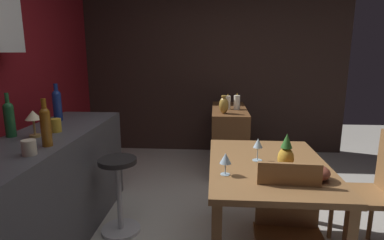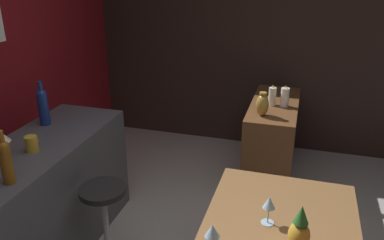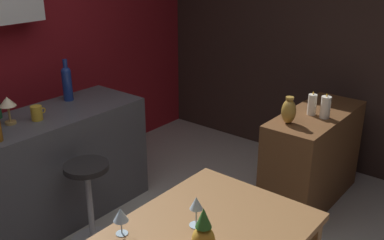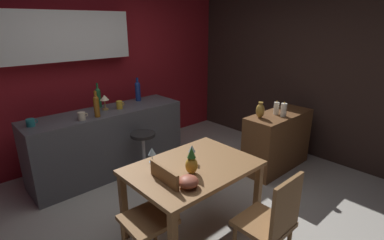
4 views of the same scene
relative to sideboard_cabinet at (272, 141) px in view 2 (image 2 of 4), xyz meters
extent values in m
cube|color=#33231E|center=(0.83, 0.43, 0.89)|extent=(0.10, 4.40, 2.60)
cube|color=olive|center=(-1.83, -0.20, 0.31)|extent=(1.20, 0.85, 0.04)
cube|color=olive|center=(-1.28, 0.17, -0.06)|extent=(0.06, 0.06, 0.70)
cube|color=olive|center=(-1.28, -0.58, -0.06)|extent=(0.06, 0.06, 0.70)
cube|color=#4C4C51|center=(-1.84, 1.51, 0.04)|extent=(2.10, 0.60, 0.90)
cube|color=brown|center=(0.00, 0.00, 0.00)|extent=(1.10, 0.44, 0.82)
cylinder|color=#262323|center=(-1.61, 0.99, 0.24)|extent=(0.32, 0.32, 0.04)
cylinder|color=silver|center=(-1.61, 0.99, -0.09)|extent=(0.04, 0.04, 0.63)
cone|color=silver|center=(-2.07, 0.12, 0.44)|extent=(0.08, 0.08, 0.07)
cylinder|color=silver|center=(-1.77, -0.13, 0.33)|extent=(0.07, 0.07, 0.00)
cylinder|color=silver|center=(-1.77, -0.13, 0.38)|extent=(0.01, 0.01, 0.10)
cone|color=silver|center=(-1.77, -0.13, 0.47)|extent=(0.07, 0.07, 0.07)
ellipsoid|color=gold|center=(-1.94, -0.30, 0.41)|extent=(0.11, 0.11, 0.15)
cone|color=#2D6B28|center=(-1.94, -0.30, 0.53)|extent=(0.08, 0.08, 0.10)
cylinder|color=navy|center=(-1.23, 1.67, 0.61)|extent=(0.08, 0.08, 0.25)
sphere|color=navy|center=(-1.23, 1.67, 0.74)|extent=(0.08, 0.08, 0.08)
cylinder|color=navy|center=(-1.23, 1.67, 0.80)|extent=(0.04, 0.04, 0.08)
cylinder|color=#8C5114|center=(-2.03, 1.33, 0.61)|extent=(0.07, 0.07, 0.23)
sphere|color=#8C5114|center=(-2.03, 1.33, 0.72)|extent=(0.07, 0.07, 0.07)
cylinder|color=#8C5114|center=(-2.03, 1.33, 0.78)|extent=(0.03, 0.03, 0.08)
cylinder|color=gold|center=(-1.65, 1.47, 0.54)|extent=(0.08, 0.08, 0.11)
torus|color=gold|center=(-1.60, 1.47, 0.55)|extent=(0.05, 0.01, 0.05)
cylinder|color=#A58447|center=(-1.82, 1.55, 0.50)|extent=(0.08, 0.08, 0.02)
cylinder|color=#A58447|center=(-1.82, 1.55, 0.57)|extent=(0.02, 0.02, 0.12)
cone|color=beige|center=(-1.82, 1.55, 0.66)|extent=(0.12, 0.12, 0.07)
cylinder|color=white|center=(-0.07, -0.09, 0.50)|extent=(0.08, 0.08, 0.18)
ellipsoid|color=yellow|center=(-0.07, -0.09, 0.60)|extent=(0.01, 0.01, 0.03)
cylinder|color=white|center=(-0.06, 0.02, 0.50)|extent=(0.07, 0.07, 0.17)
ellipsoid|color=yellow|center=(-0.06, 0.02, 0.59)|extent=(0.01, 0.01, 0.03)
ellipsoid|color=#B78C38|center=(-0.36, 0.08, 0.51)|extent=(0.11, 0.11, 0.19)
cylinder|color=#B78C38|center=(-0.36, 0.08, 0.61)|extent=(0.06, 0.06, 0.02)
camera|label=1|loc=(-4.02, 0.19, 1.12)|focal=29.23mm
camera|label=2|loc=(-3.63, -0.24, 1.70)|focal=36.84mm
camera|label=3|loc=(-3.29, -1.33, 1.68)|focal=41.16mm
camera|label=4|loc=(-3.50, -2.02, 1.62)|focal=27.24mm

